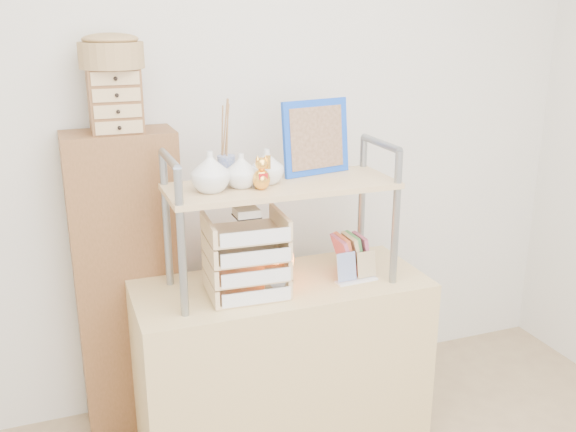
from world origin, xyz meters
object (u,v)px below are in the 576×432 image
(cabinet, at_px, (130,285))
(salt_lamp, at_px, (280,260))
(desk, at_px, (282,364))
(letter_tray, at_px, (247,260))

(cabinet, xyz_separation_m, salt_lamp, (0.57, -0.35, 0.17))
(desk, bearing_deg, salt_lamp, 84.97)
(desk, xyz_separation_m, cabinet, (-0.57, 0.37, 0.30))
(desk, height_order, cabinet, cabinet)
(letter_tray, bearing_deg, salt_lamp, 22.83)
(cabinet, distance_m, salt_lamp, 0.69)
(desk, bearing_deg, cabinet, 147.04)
(desk, distance_m, salt_lamp, 0.47)
(letter_tray, bearing_deg, cabinet, 134.53)
(desk, xyz_separation_m, letter_tray, (-0.16, -0.05, 0.52))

